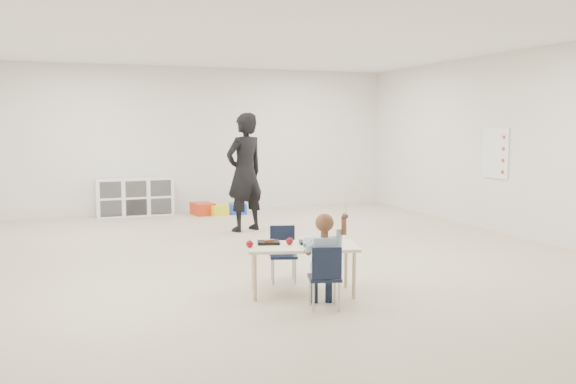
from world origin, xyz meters
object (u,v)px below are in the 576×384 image
object	(u,v)px
cubby_shelf	(135,197)
adult	(245,172)
child	(325,258)
table	(302,269)
chair_near	(325,277)

from	to	relation	value
cubby_shelf	adult	world-z (taller)	adult
child	table	bearing A→B (deg)	106.97
table	cubby_shelf	distance (m)	6.09
adult	cubby_shelf	bearing A→B (deg)	-79.86
chair_near	cubby_shelf	size ratio (longest dim) A/B	0.43
table	cubby_shelf	world-z (taller)	cubby_shelf
chair_near	adult	size ratio (longest dim) A/B	0.32
table	child	distance (m)	0.56
child	cubby_shelf	xyz separation A→B (m)	(-0.97, 6.53, -0.12)
chair_near	child	world-z (taller)	child
table	cubby_shelf	bearing A→B (deg)	114.30
table	cubby_shelf	xyz separation A→B (m)	(-0.96, 6.01, 0.10)
table	child	xyz separation A→B (m)	(0.02, -0.51, 0.22)
chair_near	table	bearing A→B (deg)	106.97
table	child	world-z (taller)	child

